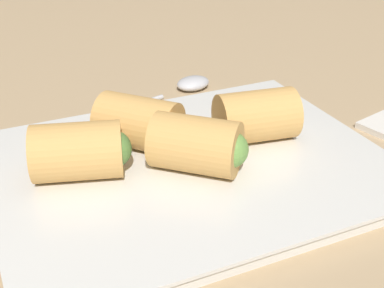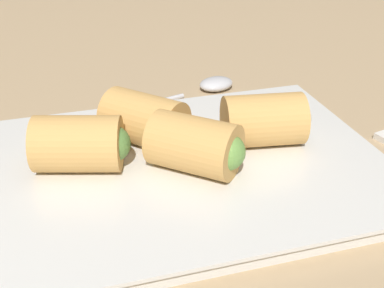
{
  "view_description": "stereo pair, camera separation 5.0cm",
  "coord_description": "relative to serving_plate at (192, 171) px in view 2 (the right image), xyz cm",
  "views": [
    {
      "loc": [
        17.17,
        33.72,
        25.27
      ],
      "look_at": [
        1.88,
        0.35,
        5.26
      ],
      "focal_mm": 50.0,
      "sensor_mm": 36.0,
      "label": 1
    },
    {
      "loc": [
        12.48,
        35.49,
        25.27
      ],
      "look_at": [
        1.88,
        0.35,
        5.26
      ],
      "focal_mm": 50.0,
      "sensor_mm": 36.0,
      "label": 2
    }
  ],
  "objects": [
    {
      "name": "table_surface",
      "position": [
        -1.88,
        -0.35,
        -1.76
      ],
      "size": [
        180.0,
        140.0,
        2.0
      ],
      "color": "tan",
      "rests_on": "ground"
    },
    {
      "name": "serving_plate",
      "position": [
        0.0,
        0.0,
        0.0
      ],
      "size": [
        31.15,
        24.39,
        1.5
      ],
      "color": "silver",
      "rests_on": "table_surface"
    },
    {
      "name": "roll_front_left",
      "position": [
        -0.18,
        1.2,
        2.94
      ],
      "size": [
        7.86,
        7.73,
        4.41
      ],
      "color": "#DBA356",
      "rests_on": "serving_plate"
    },
    {
      "name": "roll_front_right",
      "position": [
        2.54,
        -4.13,
        2.94
      ],
      "size": [
        7.72,
        7.87,
        4.41
      ],
      "color": "#DBA356",
      "rests_on": "serving_plate"
    },
    {
      "name": "roll_back_left",
      "position": [
        -7.08,
        -1.42,
        2.94
      ],
      "size": [
        7.67,
        5.37,
        4.41
      ],
      "color": "#DBA356",
      "rests_on": "serving_plate"
    },
    {
      "name": "roll_back_right",
      "position": [
        8.22,
        -1.68,
        2.94
      ],
      "size": [
        7.78,
        6.12,
        4.41
      ],
      "color": "#DBA356",
      "rests_on": "serving_plate"
    },
    {
      "name": "spoon",
      "position": [
        -6.86,
        -16.87,
        -0.13
      ],
      "size": [
        15.82,
        5.88,
        1.36
      ],
      "color": "silver",
      "rests_on": "table_surface"
    }
  ]
}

